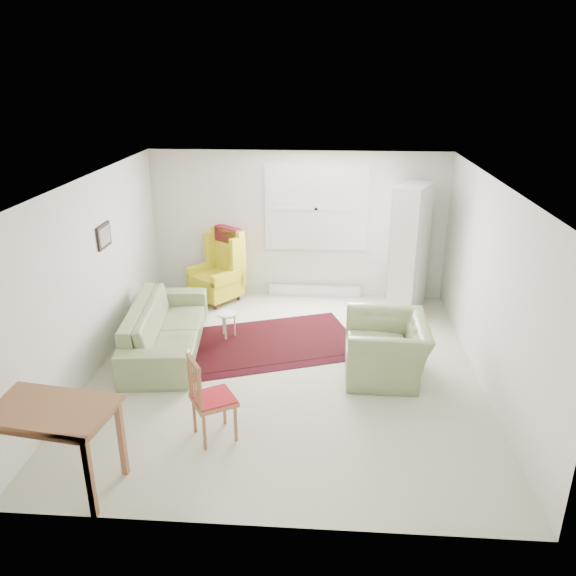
# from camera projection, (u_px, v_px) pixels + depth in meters

# --- Properties ---
(room) EXTENTS (5.04, 5.54, 2.51)m
(room) POSITION_uv_depth(u_px,v_px,m) (289.00, 276.00, 7.19)
(room) COLOR beige
(room) RESTS_ON ground
(rug) EXTENTS (2.92, 2.37, 0.03)m
(rug) POSITION_uv_depth(u_px,v_px,m) (269.00, 343.00, 8.15)
(rug) COLOR black
(rug) RESTS_ON ground
(sofa) EXTENTS (1.18, 2.45, 0.95)m
(sofa) POSITION_uv_depth(u_px,v_px,m) (165.00, 318.00, 7.84)
(sofa) COLOR gray
(sofa) RESTS_ON ground
(armchair) EXTENTS (1.04, 1.19, 0.91)m
(armchair) POSITION_uv_depth(u_px,v_px,m) (386.00, 343.00, 7.19)
(armchair) COLOR gray
(armchair) RESTS_ON ground
(wingback_chair) EXTENTS (1.03, 1.04, 1.25)m
(wingback_chair) POSITION_uv_depth(u_px,v_px,m) (215.00, 266.00, 9.46)
(wingback_chair) COLOR yellow
(wingback_chair) RESTS_ON ground
(coffee_table) EXTENTS (0.57, 0.57, 0.44)m
(coffee_table) POSITION_uv_depth(u_px,v_px,m) (386.00, 369.00, 7.03)
(coffee_table) COLOR #431A14
(coffee_table) RESTS_ON ground
(stool) EXTENTS (0.37, 0.37, 0.39)m
(stool) POSITION_uv_depth(u_px,v_px,m) (228.00, 325.00, 8.30)
(stool) COLOR white
(stool) RESTS_ON ground
(cabinet) EXTENTS (0.74, 0.94, 2.07)m
(cabinet) POSITION_uv_depth(u_px,v_px,m) (410.00, 249.00, 9.01)
(cabinet) COLOR silver
(cabinet) RESTS_ON ground
(desk) EXTENTS (1.46, 0.88, 0.87)m
(desk) POSITION_uv_depth(u_px,v_px,m) (45.00, 446.00, 5.24)
(desk) COLOR #8E5C39
(desk) RESTS_ON ground
(desk_chair) EXTENTS (0.58, 0.58, 0.97)m
(desk_chair) POSITION_uv_depth(u_px,v_px,m) (214.00, 397.00, 5.92)
(desk_chair) COLOR #8E5C39
(desk_chair) RESTS_ON ground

